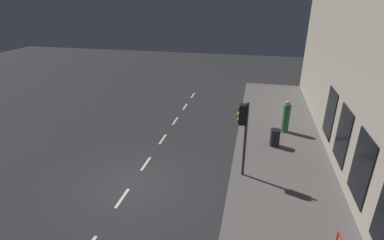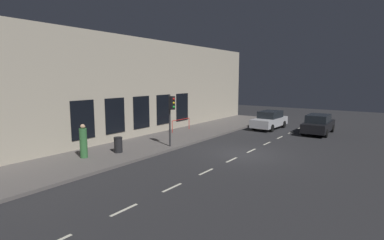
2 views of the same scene
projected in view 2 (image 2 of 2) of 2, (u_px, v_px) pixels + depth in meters
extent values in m
plane|color=#28282B|center=(244.00, 154.00, 17.87)|extent=(60.00, 60.00, 0.00)
cube|color=#5B5654|center=(164.00, 140.00, 21.44)|extent=(4.50, 32.00, 0.15)
cube|color=#B2A893|center=(138.00, 89.00, 22.40)|extent=(0.60, 32.00, 7.43)
cube|color=black|center=(182.00, 107.00, 26.52)|extent=(0.04, 1.65, 2.40)
cube|color=black|center=(164.00, 109.00, 24.49)|extent=(0.04, 1.65, 2.40)
cube|color=black|center=(142.00, 112.00, 22.46)|extent=(0.04, 1.65, 2.40)
cube|color=black|center=(115.00, 116.00, 20.43)|extent=(0.04, 1.65, 2.40)
cube|color=black|center=(83.00, 120.00, 18.39)|extent=(0.04, 1.65, 2.40)
cube|color=beige|center=(307.00, 125.00, 29.17)|extent=(0.12, 1.20, 0.01)
cube|color=beige|center=(300.00, 128.00, 27.07)|extent=(0.12, 1.20, 0.01)
cube|color=beige|center=(291.00, 132.00, 24.97)|extent=(0.12, 1.20, 0.01)
cube|color=beige|center=(280.00, 137.00, 22.87)|extent=(0.12, 1.20, 0.01)
cube|color=beige|center=(267.00, 143.00, 20.77)|extent=(0.12, 1.20, 0.01)
cube|color=beige|center=(251.00, 151.00, 18.67)|extent=(0.12, 1.20, 0.01)
cube|color=beige|center=(232.00, 160.00, 16.57)|extent=(0.12, 1.20, 0.01)
cube|color=beige|center=(206.00, 172.00, 14.47)|extent=(0.12, 1.20, 0.01)
cube|color=beige|center=(172.00, 188.00, 12.38)|extent=(0.12, 1.20, 0.01)
cube|color=beige|center=(124.00, 210.00, 10.28)|extent=(0.12, 1.20, 0.01)
cylinder|color=#2D2D30|center=(170.00, 121.00, 19.02)|extent=(0.11, 0.11, 3.32)
cube|color=black|center=(172.00, 103.00, 18.76)|extent=(0.26, 0.32, 0.84)
sphere|color=red|center=(174.00, 99.00, 18.64)|extent=(0.15, 0.15, 0.15)
sphere|color=gold|center=(174.00, 103.00, 18.68)|extent=(0.15, 0.15, 0.15)
sphere|color=green|center=(174.00, 107.00, 18.71)|extent=(0.15, 0.15, 0.15)
cube|color=#B7B7BC|center=(269.00, 122.00, 26.70)|extent=(1.91, 4.47, 0.70)
cube|color=black|center=(270.00, 114.00, 26.75)|extent=(1.62, 2.35, 0.60)
cylinder|color=black|center=(272.00, 128.00, 25.18)|extent=(0.24, 0.65, 0.64)
cylinder|color=black|center=(254.00, 126.00, 26.16)|extent=(0.24, 0.65, 0.64)
cylinder|color=black|center=(284.00, 124.00, 27.32)|extent=(0.24, 0.65, 0.64)
cylinder|color=black|center=(267.00, 123.00, 28.30)|extent=(0.24, 0.65, 0.64)
cube|color=black|center=(318.00, 126.00, 24.35)|extent=(1.90, 4.52, 0.70)
cube|color=black|center=(318.00, 118.00, 24.11)|extent=(1.63, 2.37, 0.60)
cylinder|color=black|center=(311.00, 127.00, 25.99)|extent=(0.24, 0.65, 0.64)
cylinder|color=black|center=(332.00, 128.00, 25.07)|extent=(0.24, 0.65, 0.64)
cylinder|color=black|center=(303.00, 131.00, 23.72)|extent=(0.24, 0.65, 0.64)
cylinder|color=black|center=(326.00, 133.00, 22.79)|extent=(0.24, 0.65, 0.64)
cylinder|color=#336B38|center=(83.00, 143.00, 16.38)|extent=(0.55, 0.55, 1.62)
sphere|color=tan|center=(83.00, 126.00, 16.25)|extent=(0.24, 0.24, 0.24)
cube|color=tan|center=(85.00, 126.00, 16.24)|extent=(0.07, 0.08, 0.07)
cylinder|color=black|center=(118.00, 145.00, 17.59)|extent=(0.48, 0.48, 0.85)
cylinder|color=black|center=(118.00, 138.00, 17.53)|extent=(0.50, 0.50, 0.06)
cylinder|color=red|center=(189.00, 123.00, 25.74)|extent=(0.05, 0.05, 0.95)
cylinder|color=red|center=(172.00, 127.00, 23.90)|extent=(0.05, 0.05, 0.95)
cylinder|color=red|center=(181.00, 119.00, 24.75)|extent=(0.05, 2.29, 0.05)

